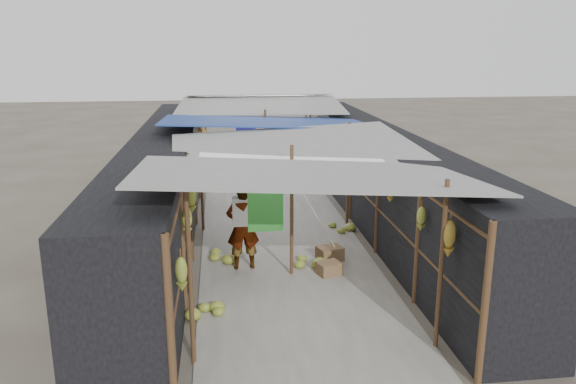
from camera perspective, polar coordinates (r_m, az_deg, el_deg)
name	(u,v)px	position (r m, az deg, el deg)	size (l,w,h in m)	color
ground	(318,354)	(8.60, 3.04, -16.15)	(80.00, 80.00, 0.00)	#6B6356
aisle_slab	(274,221)	(14.51, -1.41, -2.95)	(3.60, 16.00, 0.02)	#9E998E
stall_left	(166,181)	(14.21, -12.34, 1.10)	(1.40, 15.00, 2.30)	black
stall_right	(378,175)	(14.71, 9.09, 1.72)	(1.40, 15.00, 2.30)	black
crate_near	(329,269)	(11.20, 4.18, -7.78)	(0.44, 0.35, 0.27)	olive
crate_mid	(330,254)	(11.92, 4.27, -6.27)	(0.50, 0.40, 0.30)	olive
crate_back	(264,178)	(18.61, -2.42, 1.48)	(0.49, 0.40, 0.31)	olive
black_basin	(309,174)	(19.45, 2.14, 1.83)	(0.54, 0.54, 0.16)	black
vendor_elderly	(243,227)	(11.26, -4.62, -3.53)	(0.65, 0.43, 1.79)	silver
shopper_blue	(268,162)	(17.34, -2.08, 3.04)	(0.88, 0.69, 1.81)	#2248AB
vendor_seated	(316,173)	(17.99, 2.87, 1.90)	(0.56, 0.32, 0.86)	#524D47
market_canopy	(273,127)	(14.31, -1.49, 6.64)	(5.62, 15.20, 2.77)	brown
hanging_bananas	(266,159)	(14.13, -2.26, 3.37)	(3.96, 14.17, 0.81)	olive
floor_bananas	(271,229)	(13.44, -1.74, -3.76)	(3.90, 9.65, 0.35)	olive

